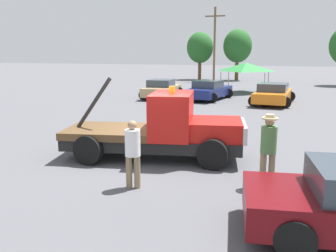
# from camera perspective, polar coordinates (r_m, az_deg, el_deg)

# --- Properties ---
(ground_plane) EXTENTS (160.00, 160.00, 0.00)m
(ground_plane) POSITION_cam_1_polar(r_m,az_deg,el_deg) (11.80, -2.30, -4.85)
(ground_plane) COLOR #545459
(tow_truck) EXTENTS (5.80, 3.04, 2.51)m
(tow_truck) POSITION_cam_1_polar(r_m,az_deg,el_deg) (11.53, -0.72, -0.64)
(tow_truck) COLOR black
(tow_truck) RESTS_ON ground
(person_near_truck) EXTENTS (0.40, 0.40, 1.80)m
(person_near_truck) POSITION_cam_1_polar(r_m,az_deg,el_deg) (9.43, 15.08, -2.70)
(person_near_truck) COLOR #847051
(person_near_truck) RESTS_ON ground
(person_at_hood) EXTENTS (0.37, 0.37, 1.67)m
(person_at_hood) POSITION_cam_1_polar(r_m,az_deg,el_deg) (9.03, -5.40, -3.59)
(person_at_hood) COLOR #847051
(person_at_hood) RESTS_ON ground
(parked_car_tan) EXTENTS (2.67, 4.56, 1.34)m
(parked_car_tan) POSITION_cam_1_polar(r_m,az_deg,el_deg) (26.87, -0.96, 5.66)
(parked_car_tan) COLOR tan
(parked_car_tan) RESTS_ON ground
(parked_car_navy) EXTENTS (2.87, 4.71, 1.34)m
(parked_car_navy) POSITION_cam_1_polar(r_m,az_deg,el_deg) (26.10, 6.25, 5.43)
(parked_car_navy) COLOR navy
(parked_car_navy) RESTS_ON ground
(parked_car_orange) EXTENTS (2.67, 4.88, 1.34)m
(parked_car_orange) POSITION_cam_1_polar(r_m,az_deg,el_deg) (24.64, 15.71, 4.74)
(parked_car_orange) COLOR orange
(parked_car_orange) RESTS_ON ground
(canopy_tent_green) EXTENTS (3.40, 3.40, 2.41)m
(canopy_tent_green) POSITION_cam_1_polar(r_m,az_deg,el_deg) (30.98, 11.78, 8.80)
(canopy_tent_green) COLOR #9E9EA3
(canopy_tent_green) RESTS_ON ground
(tree_left) EXTENTS (3.25, 3.25, 5.79)m
(tree_left) POSITION_cam_1_polar(r_m,az_deg,el_deg) (44.41, 10.55, 11.88)
(tree_left) COLOR brown
(tree_left) RESTS_ON ground
(tree_center) EXTENTS (3.10, 3.10, 5.54)m
(tree_center) POSITION_cam_1_polar(r_m,az_deg,el_deg) (45.08, 4.90, 11.80)
(tree_center) COLOR brown
(tree_center) RESTS_ON ground
(utility_pole) EXTENTS (2.20, 0.24, 8.02)m
(utility_pole) POSITION_cam_1_polar(r_m,az_deg,el_deg) (42.33, 7.10, 12.54)
(utility_pole) COLOR brown
(utility_pole) RESTS_ON ground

